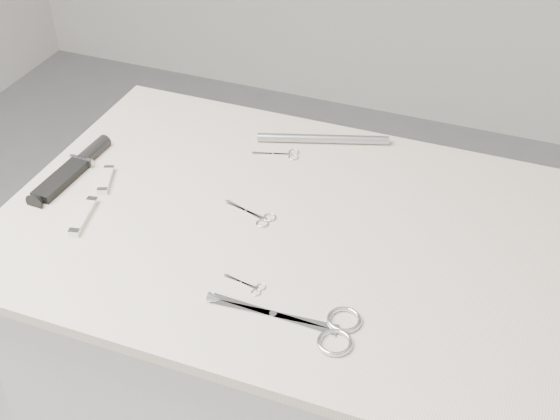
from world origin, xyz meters
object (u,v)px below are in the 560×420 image
(plinth, at_px, (287,399))
(metal_rail, at_px, (323,139))
(large_shears, at_px, (315,325))
(pocket_knife_a, at_px, (84,216))
(tiny_scissors, at_px, (249,286))
(embroidery_scissors_b, at_px, (283,154))
(embroidery_scissors_a, at_px, (256,216))
(pocket_knife_b, at_px, (106,180))
(sheathed_knife, at_px, (76,166))

(plinth, distance_m, metal_rail, 0.55)
(large_shears, bearing_deg, pocket_knife_a, 166.72)
(pocket_knife_a, distance_m, metal_rail, 0.50)
(large_shears, xyz_separation_m, metal_rail, (-0.15, 0.49, 0.01))
(tiny_scissors, bearing_deg, plinth, 99.08)
(embroidery_scissors_b, bearing_deg, pocket_knife_a, -146.46)
(embroidery_scissors_a, xyz_separation_m, tiny_scissors, (0.06, -0.17, -0.00))
(tiny_scissors, height_order, pocket_knife_b, pocket_knife_b)
(large_shears, distance_m, pocket_knife_b, 0.53)
(embroidery_scissors_a, bearing_deg, large_shears, -33.33)
(plinth, bearing_deg, pocket_knife_a, -161.67)
(embroidery_scissors_a, height_order, sheathed_knife, sheathed_knife)
(plinth, height_order, pocket_knife_a, pocket_knife_a)
(plinth, xyz_separation_m, large_shears, (0.12, -0.21, 0.47))
(embroidery_scissors_b, xyz_separation_m, pocket_knife_b, (-0.28, -0.21, 0.00))
(sheathed_knife, bearing_deg, pocket_knife_a, -140.35)
(pocket_knife_b, bearing_deg, embroidery_scissors_a, -110.20)
(plinth, height_order, large_shears, large_shears)
(metal_rail, bearing_deg, pocket_knife_b, -140.29)
(metal_rail, bearing_deg, tiny_scissors, -86.55)
(tiny_scissors, bearing_deg, embroidery_scissors_a, 119.06)
(embroidery_scissors_b, relative_size, pocket_knife_b, 1.11)
(plinth, bearing_deg, metal_rail, 96.20)
(tiny_scissors, height_order, pocket_knife_a, pocket_knife_a)
(tiny_scissors, bearing_deg, metal_rail, 103.59)
(pocket_knife_a, xyz_separation_m, metal_rail, (0.31, 0.39, 0.00))
(plinth, distance_m, embroidery_scissors_a, 0.48)
(embroidery_scissors_a, xyz_separation_m, sheathed_knife, (-0.38, 0.01, 0.01))
(plinth, xyz_separation_m, sheathed_knife, (-0.44, 0.01, 0.48))
(tiny_scissors, relative_size, pocket_knife_b, 0.88)
(pocket_knife_a, relative_size, pocket_knife_b, 1.29)
(embroidery_scissors_b, distance_m, pocket_knife_a, 0.41)
(sheathed_knife, relative_size, metal_rail, 0.82)
(embroidery_scissors_a, distance_m, pocket_knife_b, 0.30)
(sheathed_knife, height_order, pocket_knife_a, sheathed_knife)
(pocket_knife_b, bearing_deg, embroidery_scissors_b, -74.28)
(tiny_scissors, bearing_deg, sheathed_knife, 167.56)
(plinth, xyz_separation_m, embroidery_scissors_a, (-0.06, 0.00, 0.47))
(embroidery_scissors_b, height_order, metal_rail, metal_rail)
(plinth, bearing_deg, embroidery_scissors_a, 177.96)
(pocket_knife_a, bearing_deg, plinth, -84.26)
(embroidery_scissors_a, xyz_separation_m, pocket_knife_b, (-0.30, -0.01, 0.00))
(plinth, relative_size, sheathed_knife, 4.18)
(large_shears, height_order, tiny_scissors, large_shears)
(plinth, relative_size, embroidery_scissors_b, 9.78)
(plinth, distance_m, pocket_knife_b, 0.60)
(embroidery_scissors_b, bearing_deg, embroidery_scissors_a, -100.25)
(large_shears, bearing_deg, pocket_knife_b, 155.47)
(embroidery_scissors_a, height_order, pocket_knife_a, pocket_knife_a)
(metal_rail, bearing_deg, large_shears, -72.57)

